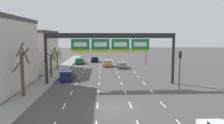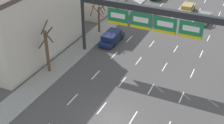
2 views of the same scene
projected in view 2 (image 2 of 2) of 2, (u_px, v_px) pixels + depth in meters
ground_plane at (113, 119)px, 28.92m from camera, size 220.00×220.00×0.00m
sidewalk_left at (29, 92)px, 32.40m from camera, size 2.80×110.00×0.15m
lane_dashes at (158, 55)px, 39.42m from camera, size 10.02×67.00×0.01m
sign_gantry at (154, 18)px, 34.11m from camera, size 18.51×0.70×7.29m
building_near at (21, 17)px, 38.04m from camera, size 8.93×16.06×9.31m
car_gold at (188, 8)px, 51.28m from camera, size 1.85×4.36×1.48m
suv_navy at (112, 37)px, 41.87m from camera, size 1.93×4.53×1.49m
car_grey at (204, 17)px, 48.21m from camera, size 1.92×4.70×1.21m
tree_bare_closest at (118, 1)px, 49.32m from camera, size 1.41×1.30×4.76m
tree_bare_second at (99, 16)px, 43.54m from camera, size 1.99×1.89×4.89m
tree_bare_third at (47, 48)px, 34.45m from camera, size 1.74×1.72×6.11m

